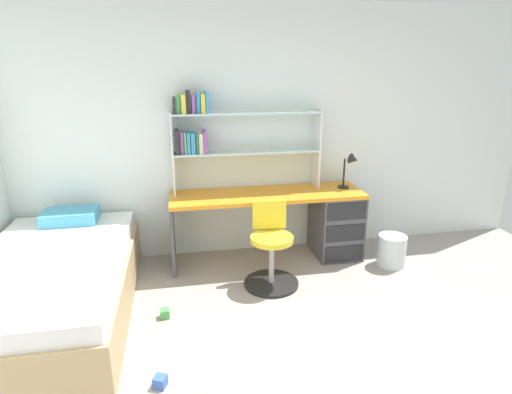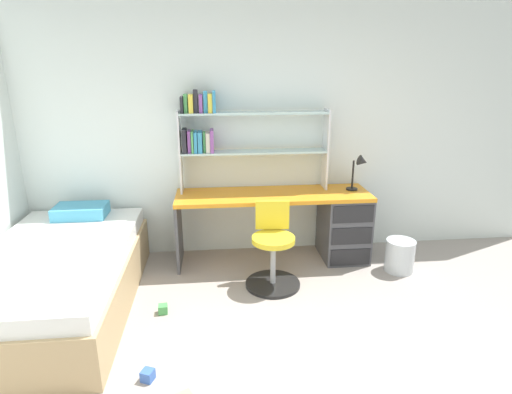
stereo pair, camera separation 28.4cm
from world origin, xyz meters
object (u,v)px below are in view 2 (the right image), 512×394
(waste_bin, at_px, (400,256))
(desk, at_px, (323,221))
(swivel_chair, at_px, (273,254))
(toy_block_blue_1, at_px, (148,375))
(desk_lamp, at_px, (360,167))
(bed_platform, at_px, (58,279))
(toy_block_green_2, at_px, (163,309))
(bookshelf_hutch, at_px, (228,132))

(waste_bin, bearing_deg, desk, 151.46)
(swivel_chair, relative_size, toy_block_blue_1, 10.32)
(desk_lamp, xyz_separation_m, swivel_chair, (-0.98, -0.54, -0.69))
(desk_lamp, height_order, bed_platform, desk_lamp)
(desk, relative_size, toy_block_green_2, 26.55)
(bookshelf_hutch, bearing_deg, swivel_chair, -61.51)
(desk, bearing_deg, desk_lamp, 2.23)
(swivel_chair, height_order, waste_bin, swivel_chair)
(bed_platform, relative_size, toy_block_blue_1, 27.30)
(desk, distance_m, desk_lamp, 0.68)
(swivel_chair, bearing_deg, toy_block_green_2, -158.18)
(bookshelf_hutch, distance_m, bed_platform, 2.06)
(desk_lamp, relative_size, toy_block_green_2, 5.09)
(bed_platform, bearing_deg, desk_lamp, 14.85)
(bookshelf_hutch, xyz_separation_m, toy_block_blue_1, (-0.63, -1.88, -1.32))
(bed_platform, height_order, toy_block_green_2, bed_platform)
(desk_lamp, relative_size, toy_block_blue_1, 5.01)
(swivel_chair, bearing_deg, desk_lamp, 28.66)
(swivel_chair, relative_size, waste_bin, 2.40)
(toy_block_blue_1, bearing_deg, toy_block_green_2, 89.05)
(bookshelf_hutch, xyz_separation_m, waste_bin, (1.70, -0.55, -1.19))
(bookshelf_hutch, distance_m, waste_bin, 2.15)
(desk, bearing_deg, bookshelf_hutch, 170.25)
(waste_bin, bearing_deg, toy_block_green_2, -166.96)
(desk_lamp, xyz_separation_m, toy_block_green_2, (-1.97, -0.93, -0.96))
(bed_platform, height_order, waste_bin, bed_platform)
(bed_platform, distance_m, waste_bin, 3.21)
(waste_bin, distance_m, toy_block_blue_1, 2.68)
(bookshelf_hutch, bearing_deg, waste_bin, -18.09)
(toy_block_green_2, bearing_deg, desk, 29.80)
(desk, xyz_separation_m, bookshelf_hutch, (-0.99, 0.17, 0.93))
(bookshelf_hutch, relative_size, waste_bin, 4.65)
(waste_bin, bearing_deg, toy_block_blue_1, -150.34)
(bed_platform, bearing_deg, desk, 16.63)
(toy_block_blue_1, bearing_deg, desk_lamp, 40.92)
(desk_lamp, relative_size, waste_bin, 1.16)
(swivel_chair, height_order, toy_block_blue_1, swivel_chair)
(waste_bin, height_order, toy_block_blue_1, waste_bin)
(bed_platform, height_order, toy_block_blue_1, bed_platform)
(waste_bin, distance_m, toy_block_green_2, 2.38)
(swivel_chair, relative_size, bed_platform, 0.38)
(toy_block_blue_1, xyz_separation_m, toy_block_green_2, (0.01, 0.79, -0.00))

